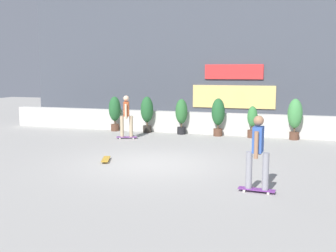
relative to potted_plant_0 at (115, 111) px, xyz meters
The scene contains 12 objects.
ground_plane 6.77m from the potted_plant_0, 55.83° to the right, with size 48.00×48.00×0.00m, color #9E9B96.
planter_wall 3.82m from the potted_plant_0, ahead, with size 18.00×0.40×0.90m, color beige.
building_backdrop 6.29m from the potted_plant_0, 49.73° to the left, with size 20.00×2.08×6.50m.
potted_plant_0 is the anchor object (origin of this frame).
potted_plant_1 1.52m from the potted_plant_0, ahead, with size 0.54×0.54×1.55m.
potted_plant_2 3.06m from the potted_plant_0, ahead, with size 0.50×0.50×1.48m.
potted_plant_3 4.61m from the potted_plant_0, ahead, with size 0.53×0.53×1.54m.
potted_plant_4 5.99m from the potted_plant_0, ahead, with size 0.40×0.40×1.26m.
potted_plant_5 7.60m from the potted_plant_0, ahead, with size 0.56×0.56×1.59m.
skater_mid_plaza 2.20m from the potted_plant_0, 52.96° to the right, with size 0.82×0.53×1.70m.
skater_far_left 10.15m from the potted_plant_0, 47.18° to the right, with size 0.81×0.56×1.70m.
skateboard_near_camera 6.18m from the potted_plant_0, 67.38° to the right, with size 0.47×0.82×0.08m.
Camera 1 is at (3.91, -10.71, 2.64)m, focal length 43.44 mm.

